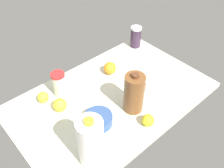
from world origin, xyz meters
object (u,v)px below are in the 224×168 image
at_px(chocolate_milk_jug, 134,93).
at_px(milk_jug, 91,142).
at_px(lemon_far_back, 60,105).
at_px(shaker_bottle, 136,37).
at_px(tumbler_cup, 59,84).
at_px(mixing_bowl, 98,119).
at_px(orange_beside_bowl, 110,68).
at_px(lemon_loose, 148,120).
at_px(lemon_near_front, 43,97).
at_px(egg_carton, 156,73).

bearing_deg(chocolate_milk_jug, milk_jug, 15.36).
distance_m(chocolate_milk_jug, lemon_far_back, 0.43).
bearing_deg(milk_jug, shaker_bottle, -147.33).
xyz_separation_m(milk_jug, tumbler_cup, (-0.14, -0.49, -0.06)).
relative_size(mixing_bowl, lemon_far_back, 1.93).
height_order(lemon_far_back, orange_beside_bowl, orange_beside_bowl).
relative_size(lemon_loose, orange_beside_bowl, 0.82).
distance_m(lemon_loose, lemon_far_back, 0.50).
bearing_deg(chocolate_milk_jug, lemon_near_front, -47.68).
height_order(milk_jug, mixing_bowl, milk_jug).
bearing_deg(mixing_bowl, tumbler_cup, -85.37).
height_order(egg_carton, lemon_loose, egg_carton).
height_order(lemon_near_front, orange_beside_bowl, orange_beside_bowl).
xyz_separation_m(shaker_bottle, chocolate_milk_jug, (0.47, 0.44, 0.04)).
relative_size(chocolate_milk_jug, lemon_loose, 3.74).
distance_m(shaker_bottle, chocolate_milk_jug, 0.65).
relative_size(egg_carton, mixing_bowl, 1.98).
relative_size(shaker_bottle, egg_carton, 0.53).
bearing_deg(mixing_bowl, lemon_near_front, -67.98).
bearing_deg(chocolate_milk_jug, shaker_bottle, -136.83).
bearing_deg(mixing_bowl, chocolate_milk_jug, 167.68).
xyz_separation_m(mixing_bowl, lemon_loose, (-0.19, 0.19, 0.01)).
distance_m(mixing_bowl, lemon_loose, 0.27).
height_order(tumbler_cup, mixing_bowl, tumbler_cup).
relative_size(mixing_bowl, orange_beside_bowl, 1.82).
bearing_deg(egg_carton, shaker_bottle, -111.43).
bearing_deg(orange_beside_bowl, egg_carton, 128.96).
distance_m(lemon_loose, lemon_near_front, 0.63).
height_order(shaker_bottle, tumbler_cup, shaker_bottle).
bearing_deg(egg_carton, mixing_bowl, 8.60).
bearing_deg(lemon_far_back, milk_jug, 80.47).
xyz_separation_m(milk_jug, lemon_near_front, (-0.02, -0.50, -0.11)).
xyz_separation_m(chocolate_milk_jug, milk_jug, (0.38, 0.10, 0.02)).
bearing_deg(lemon_near_front, tumbler_cup, 174.17).
bearing_deg(egg_carton, lemon_near_front, -20.62).
height_order(milk_jug, tumbler_cup, milk_jug).
xyz_separation_m(chocolate_milk_jug, egg_carton, (-0.30, -0.09, -0.08)).
distance_m(chocolate_milk_jug, orange_beside_bowl, 0.35).
bearing_deg(orange_beside_bowl, tumbler_cup, -8.61).
xyz_separation_m(milk_jug, lemon_far_back, (-0.06, -0.37, -0.10)).
bearing_deg(lemon_loose, milk_jug, -5.26).
bearing_deg(shaker_bottle, orange_beside_bowl, 17.73).
distance_m(shaker_bottle, lemon_near_front, 0.83).
bearing_deg(lemon_far_back, tumbler_cup, -123.43).
distance_m(milk_jug, lemon_near_front, 0.51).
distance_m(shaker_bottle, orange_beside_bowl, 0.38).
relative_size(milk_jug, lemon_far_back, 3.73).
height_order(shaker_bottle, lemon_far_back, shaker_bottle).
xyz_separation_m(chocolate_milk_jug, lemon_far_back, (0.32, -0.27, -0.08)).
height_order(chocolate_milk_jug, lemon_loose, chocolate_milk_jug).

